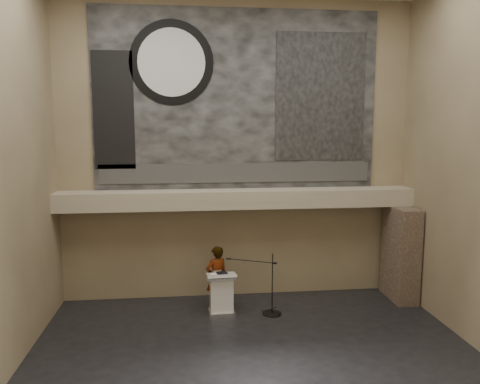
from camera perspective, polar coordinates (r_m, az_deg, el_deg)
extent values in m
plane|color=black|center=(10.69, 2.05, -19.82)|extent=(10.00, 10.00, 0.00)
cube|color=#78644C|center=(13.42, -0.39, 4.93)|extent=(10.00, 0.02, 8.50)
cube|color=#78644C|center=(5.56, 8.36, 0.15)|extent=(10.00, 0.02, 8.50)
cube|color=tan|center=(13.17, -0.20, -0.83)|extent=(10.00, 0.80, 0.50)
cylinder|color=#B2893D|center=(13.09, -7.16, -2.19)|extent=(0.04, 0.04, 0.06)
cylinder|color=#B2893D|center=(13.50, 7.87, -1.89)|extent=(0.04, 0.04, 0.06)
cube|color=black|center=(13.39, -0.38, 11.13)|extent=(8.00, 0.05, 5.00)
cube|color=#2E2E2E|center=(13.40, -0.35, 2.35)|extent=(7.76, 0.02, 0.55)
cylinder|color=black|center=(13.37, -8.35, 15.35)|extent=(2.30, 0.02, 2.30)
cylinder|color=silver|center=(13.35, -8.35, 15.36)|extent=(1.84, 0.02, 1.84)
cube|color=black|center=(13.81, 9.79, 11.34)|extent=(2.60, 0.02, 3.60)
cube|color=black|center=(13.41, -15.17, 9.56)|extent=(1.10, 0.02, 3.20)
cube|color=#46362B|center=(14.35, 18.96, -7.06)|extent=(0.60, 1.40, 2.70)
cube|color=silver|center=(12.97, -2.28, -14.37)|extent=(0.71, 0.55, 0.08)
cube|color=white|center=(12.78, -2.29, -12.22)|extent=(0.62, 0.44, 0.96)
cube|color=white|center=(12.59, -2.30, -10.08)|extent=(0.79, 0.58, 0.13)
cube|color=black|center=(12.59, -2.23, -9.85)|extent=(0.32, 0.28, 0.04)
cube|color=white|center=(12.54, -3.05, -10.00)|extent=(0.27, 0.32, 0.00)
imported|color=silver|center=(12.99, -2.88, -10.37)|extent=(0.76, 0.65, 1.76)
cylinder|color=black|center=(12.96, 3.92, -14.54)|extent=(0.52, 0.52, 0.02)
cylinder|color=black|center=(12.67, 3.95, -11.12)|extent=(0.03, 0.03, 1.66)
cylinder|color=black|center=(12.64, 1.26, -8.39)|extent=(1.25, 0.58, 0.02)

